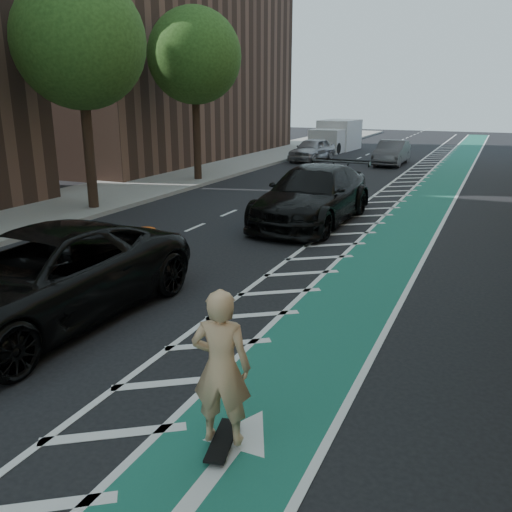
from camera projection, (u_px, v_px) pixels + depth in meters
The scene contains 18 objects.
ground at pixel (146, 330), 9.86m from camera, with size 120.00×120.00×0.00m, color black.
bike_lane at pixel (406, 227), 17.40m from camera, with size 2.00×90.00×0.01m, color #1B5F4F.
buffer_strip at pixel (360, 223), 17.99m from camera, with size 1.40×90.00×0.01m, color silver.
sidewalk_left at pixel (97, 196), 22.31m from camera, with size 5.00×90.00×0.15m, color gray.
curb_left at pixel (147, 201), 21.34m from camera, with size 0.12×90.00×0.16m, color gray.
building_left_far at pixel (132, 16), 35.12m from camera, with size 14.00×22.00×18.00m, color brown.
tree_l_c at pixel (81, 43), 18.30m from camera, with size 4.20×4.20×7.90m.
tree_l_d at pixel (200, 57), 25.28m from camera, with size 4.20×4.20×7.90m.
skateboard at pixel (223, 441), 6.55m from camera, with size 0.44×0.90×0.12m.
skateboarder at pixel (221, 367), 6.27m from camera, with size 0.70×0.46×1.93m, color tan.
suv_near at pixel (40, 278), 9.95m from camera, with size 2.89×6.27×1.74m, color black.
suv_far at pixel (313, 195), 17.85m from camera, with size 2.58×6.35×1.84m, color black.
car_silver at pixel (312, 149), 34.54m from camera, with size 1.71×4.25×1.45m, color #A1A0A5.
car_grey at pixel (392, 153), 32.66m from camera, with size 1.53×4.40×1.45m, color #504F53.
box_truck at pixel (336, 137), 41.00m from camera, with size 2.73×5.49×2.23m.
barrel_a at pixel (145, 249), 13.32m from camera, with size 0.71×0.71×0.96m.
barrel_b at pixel (293, 185), 22.89m from camera, with size 0.69×0.69×0.94m.
barrel_c at pixel (303, 182), 24.05m from camera, with size 0.59×0.59×0.80m.
Camera 1 is at (5.56, -7.43, 4.12)m, focal length 38.00 mm.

